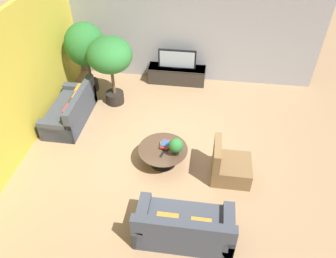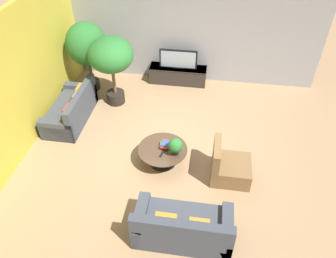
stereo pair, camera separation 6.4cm
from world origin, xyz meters
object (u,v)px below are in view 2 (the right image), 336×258
(couch_by_wall, at_px, (72,110))
(coffee_table, at_px, (163,153))
(couch_near_entry, at_px, (183,227))
(armchair_wicker, at_px, (228,167))
(potted_palm_corner, at_px, (111,57))
(potted_palm_tall, at_px, (86,45))
(media_console, at_px, (178,75))
(television, at_px, (178,59))
(potted_plant_tabletop, at_px, (176,146))

(couch_by_wall, bearing_deg, coffee_table, 64.85)
(couch_near_entry, xyz_separation_m, armchair_wicker, (0.77, 1.57, -0.01))
(potted_palm_corner, bearing_deg, potted_palm_tall, 146.17)
(media_console, relative_size, television, 1.55)
(media_console, bearing_deg, couch_near_entry, -81.86)
(coffee_table, xyz_separation_m, potted_palm_corner, (-1.63, 2.08, 1.07))
(couch_near_entry, height_order, armchair_wicker, armchair_wicker)
(potted_palm_corner, bearing_deg, couch_by_wall, -134.41)
(couch_by_wall, distance_m, armchair_wicker, 4.16)
(armchair_wicker, relative_size, potted_palm_tall, 0.44)
(television, xyz_separation_m, armchair_wicker, (1.50, -3.54, -0.49))
(potted_palm_tall, bearing_deg, couch_by_wall, -91.88)
(television, xyz_separation_m, potted_plant_tabletop, (0.38, -3.46, -0.11))
(coffee_table, bearing_deg, potted_plant_tabletop, -21.76)
(media_console, relative_size, potted_palm_tall, 0.85)
(potted_palm_corner, bearing_deg, couch_near_entry, -59.40)
(potted_plant_tabletop, bearing_deg, potted_palm_corner, 131.24)
(couch_by_wall, bearing_deg, television, 131.66)
(potted_palm_corner, distance_m, potted_plant_tabletop, 3.01)
(media_console, relative_size, coffee_table, 1.57)
(media_console, distance_m, couch_near_entry, 5.16)
(media_console, xyz_separation_m, couch_near_entry, (0.73, -5.11, 0.03))
(media_console, height_order, television, television)
(couch_near_entry, height_order, potted_palm_corner, potted_palm_corner)
(coffee_table, xyz_separation_m, couch_near_entry, (0.64, -1.76, -0.00))
(television, distance_m, potted_plant_tabletop, 3.48)
(media_console, height_order, couch_by_wall, couch_by_wall)
(couch_by_wall, bearing_deg, potted_plant_tabletop, 65.19)
(television, xyz_separation_m, coffee_table, (0.09, -3.34, -0.47))
(couch_by_wall, relative_size, potted_plant_tabletop, 4.49)
(coffee_table, height_order, armchair_wicker, armchair_wicker)
(coffee_table, height_order, potted_palm_corner, potted_palm_corner)
(media_console, bearing_deg, potted_palm_tall, -163.58)
(coffee_table, relative_size, potted_palm_corner, 0.57)
(television, relative_size, potted_plant_tabletop, 2.70)
(potted_palm_tall, relative_size, potted_plant_tabletop, 4.93)
(potted_palm_tall, bearing_deg, coffee_table, -46.92)
(coffee_table, bearing_deg, armchair_wicker, -7.97)
(potted_palm_corner, xyz_separation_m, potted_plant_tabletop, (1.93, -2.20, -0.71))
(couch_near_entry, distance_m, potted_plant_tabletop, 1.72)
(television, bearing_deg, armchair_wicker, -66.97)
(media_console, xyz_separation_m, television, (0.00, -0.00, 0.50))
(potted_plant_tabletop, bearing_deg, couch_near_entry, -78.11)
(couch_by_wall, xyz_separation_m, armchair_wicker, (3.93, -1.38, -0.02))
(television, height_order, couch_near_entry, television)
(television, distance_m, coffee_table, 3.37)
(potted_palm_corner, bearing_deg, television, 39.17)
(media_console, bearing_deg, television, -90.00)
(coffee_table, xyz_separation_m, armchair_wicker, (1.41, -0.20, -0.02))
(armchair_wicker, bearing_deg, potted_plant_tabletop, 85.85)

